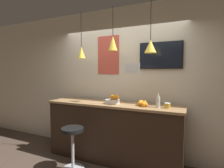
% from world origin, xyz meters
% --- Properties ---
extents(back_wall, '(8.00, 0.06, 2.90)m').
position_xyz_m(back_wall, '(0.00, 1.02, 1.45)').
color(back_wall, beige).
rests_on(back_wall, ground_plane).
extents(service_counter, '(2.50, 0.57, 1.07)m').
position_xyz_m(service_counter, '(0.00, 0.63, 0.54)').
color(service_counter, black).
rests_on(service_counter, ground_plane).
extents(bar_stool, '(0.38, 0.38, 0.72)m').
position_xyz_m(bar_stool, '(-0.46, 0.06, 0.50)').
color(bar_stool, '#B7B7BC').
rests_on(bar_stool, ground_plane).
extents(fruit_bowl, '(0.26, 0.26, 0.16)m').
position_xyz_m(fruit_bowl, '(0.03, 0.61, 1.13)').
color(fruit_bowl, beige).
rests_on(fruit_bowl, service_counter).
extents(orange_pile, '(0.20, 0.24, 0.09)m').
position_xyz_m(orange_pile, '(0.55, 0.62, 1.11)').
color(orange_pile, orange).
rests_on(orange_pile, service_counter).
extents(juice_bottle, '(0.07, 0.07, 0.22)m').
position_xyz_m(juice_bottle, '(0.82, 0.60, 1.17)').
color(juice_bottle, silver).
rests_on(juice_bottle, service_counter).
extents(spread_jar, '(0.09, 0.09, 0.08)m').
position_xyz_m(spread_jar, '(0.97, 0.60, 1.11)').
color(spread_jar, gold).
rests_on(spread_jar, service_counter).
extents(pendant_lamp_left, '(0.16, 0.16, 0.90)m').
position_xyz_m(pendant_lamp_left, '(-0.68, 0.67, 2.02)').
color(pendant_lamp_left, black).
extents(pendant_lamp_middle, '(0.16, 0.16, 0.78)m').
position_xyz_m(pendant_lamp_middle, '(0.00, 0.67, 2.15)').
color(pendant_lamp_middle, black).
extents(pendant_lamp_right, '(0.20, 0.20, 0.85)m').
position_xyz_m(pendant_lamp_right, '(0.68, 0.67, 2.06)').
color(pendant_lamp_right, black).
extents(mounted_tv, '(0.75, 0.04, 0.47)m').
position_xyz_m(mounted_tv, '(0.79, 0.97, 1.93)').
color(mounted_tv, black).
extents(hanging_menu_board, '(0.24, 0.01, 0.17)m').
position_xyz_m(hanging_menu_board, '(0.45, 0.42, 1.70)').
color(hanging_menu_board, white).
extents(wall_poster, '(0.47, 0.01, 0.77)m').
position_xyz_m(wall_poster, '(-0.25, 0.98, 1.98)').
color(wall_poster, '#C64C3D').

